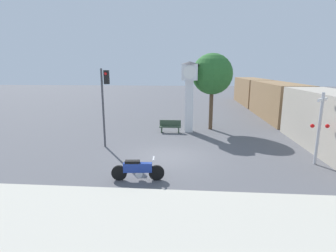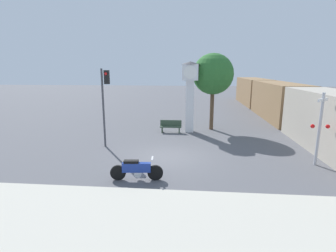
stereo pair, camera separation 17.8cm
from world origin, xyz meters
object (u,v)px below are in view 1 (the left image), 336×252
Objects in this scene: motorcycle at (138,170)px; freight_train at (277,101)px; traffic_light at (105,94)px; street_tree at (212,74)px; railroad_crossing_signal at (319,126)px; clock_tower at (189,86)px; bench at (170,126)px.

freight_train is at bearing 50.42° from motorcycle.
traffic_light is at bearing -141.63° from freight_train.
street_tree is (3.87, 10.07, 3.80)m from motorcycle.
freight_train is 6.69× the size of traffic_light.
traffic_light is 1.31× the size of railroad_crossing_signal.
street_tree is at bearing -141.63° from freight_train.
street_tree is at bearing 63.84° from motorcycle.
clock_tower is 10.59m from freight_train.
street_tree is at bearing 38.37° from traffic_light.
bench is (-9.75, -6.61, -1.21)m from freight_train.
street_tree is at bearing 29.67° from clock_tower.
freight_train is at bearing 38.37° from street_tree.
clock_tower is 6.61m from traffic_light.
clock_tower is at bearing 134.39° from railroad_crossing_signal.
clock_tower reaches higher than bench.
clock_tower is 3.29m from bench.
freight_train is at bearing 36.73° from clock_tower.
bench is (-1.39, -0.37, -2.96)m from clock_tower.
clock_tower is 2.14m from street_tree.
freight_train is (10.52, 15.33, 1.22)m from motorcycle.
traffic_light is (-4.99, -4.33, -0.23)m from clock_tower.
railroad_crossing_signal is (8.51, 2.60, 1.49)m from motorcycle.
traffic_light is 6.01m from bench.
street_tree is (1.72, 0.98, 0.83)m from clock_tower.
railroad_crossing_signal reaches higher than freight_train.
bench is at bearing -165.06° from clock_tower.
railroad_crossing_signal is 9.09m from street_tree.
bench is (0.77, 8.72, 0.01)m from motorcycle.
clock_tower is 0.17× the size of freight_train.
clock_tower is at bearing -143.27° from freight_train.
motorcycle is 1.42× the size of bench.
street_tree is at bearing 23.48° from bench.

